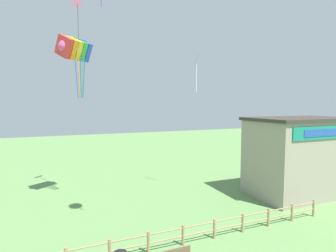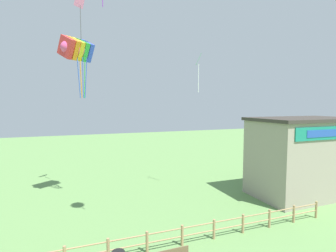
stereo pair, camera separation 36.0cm
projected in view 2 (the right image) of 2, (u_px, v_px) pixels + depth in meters
name	position (u px, v px, depth m)	size (l,w,h in m)	color
wooden_fence	(182.00, 234.00, 13.05)	(18.34, 0.14, 1.05)	#9E7F56
seaside_building	(302.00, 156.00, 20.23)	(7.91, 4.78, 6.04)	gray
kite_rainbow_parafoil	(76.00, 49.00, 18.15)	(2.86, 2.69, 4.24)	#E54C8C
kite_green_diamond	(199.00, 65.00, 20.55)	(0.62, 0.76, 3.01)	green
kite_pink_diamond	(80.00, 4.00, 19.12)	(0.92, 0.91, 3.67)	pink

